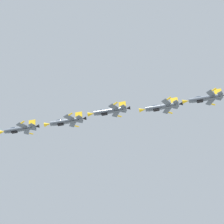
{
  "coord_description": "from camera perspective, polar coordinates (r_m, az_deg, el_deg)",
  "views": [
    {
      "loc": [
        -5.61,
        0.59,
        1.89
      ],
      "look_at": [
        20.32,
        79.16,
        123.6
      ],
      "focal_mm": 63.93,
      "sensor_mm": 36.0,
      "label": 1
    }
  ],
  "objects": [
    {
      "name": "fighter_jet_left_outer",
      "position": [
        145.99,
        7.04,
        0.72
      ],
      "size": [
        14.61,
        10.74,
        4.98
      ],
      "rotation": [
        0.0,
        -0.38,
        1.06
      ],
      "color": "#4C5666"
    },
    {
      "name": "fighter_jet_lead",
      "position": [
        155.19,
        -13.14,
        -2.4
      ],
      "size": [
        14.61,
        10.63,
        5.19
      ],
      "rotation": [
        0.0,
        -0.45,
        1.06
      ],
      "color": "#4C5666"
    },
    {
      "name": "fighter_jet_right_wing",
      "position": [
        146.51,
        -0.4,
        0.13
      ],
      "size": [
        14.61,
        10.64,
        5.18
      ],
      "rotation": [
        0.0,
        -0.44,
        1.06
      ],
      "color": "#4C5666"
    },
    {
      "name": "fighter_jet_right_outer",
      "position": [
        146.74,
        13.14,
        1.92
      ],
      "size": [
        14.61,
        10.72,
        5.02
      ],
      "rotation": [
        0.0,
        -0.39,
        1.06
      ],
      "color": "#4C5666"
    },
    {
      "name": "fighter_jet_left_wing",
      "position": [
        147.84,
        -6.67,
        -1.35
      ],
      "size": [
        14.61,
        10.63,
        5.19
      ],
      "rotation": [
        0.0,
        -0.45,
        1.06
      ],
      "color": "#4C5666"
    }
  ]
}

